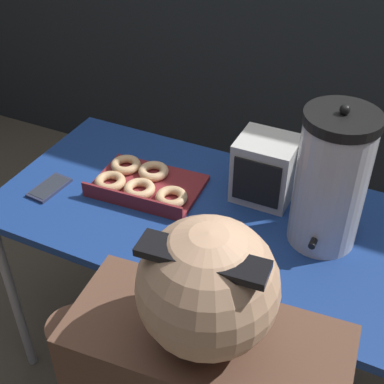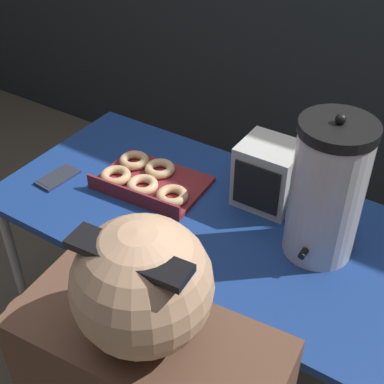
{
  "view_description": "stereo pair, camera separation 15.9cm",
  "coord_description": "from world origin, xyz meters",
  "px_view_note": "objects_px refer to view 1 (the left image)",
  "views": [
    {
      "loc": [
        0.47,
        -1.14,
        1.79
      ],
      "look_at": [
        -0.07,
        0.0,
        0.82
      ],
      "focal_mm": 50.0,
      "sensor_mm": 36.0,
      "label": 1
    },
    {
      "loc": [
        0.61,
        -1.06,
        1.79
      ],
      "look_at": [
        -0.07,
        0.0,
        0.82
      ],
      "focal_mm": 50.0,
      "sensor_mm": 36.0,
      "label": 2
    }
  ],
  "objects_px": {
    "coffee_urn": "(331,181)",
    "cell_phone": "(49,188)",
    "donut_box": "(143,183)",
    "space_heater": "(265,169)"
  },
  "relations": [
    {
      "from": "coffee_urn",
      "to": "cell_phone",
      "type": "distance_m",
      "value": 0.87
    },
    {
      "from": "donut_box",
      "to": "coffee_urn",
      "type": "relative_size",
      "value": 0.83
    },
    {
      "from": "coffee_urn",
      "to": "cell_phone",
      "type": "relative_size",
      "value": 2.91
    },
    {
      "from": "coffee_urn",
      "to": "cell_phone",
      "type": "xyz_separation_m",
      "value": [
        -0.84,
        -0.15,
        -0.2
      ]
    },
    {
      "from": "coffee_urn",
      "to": "cell_phone",
      "type": "bearing_deg",
      "value": -169.95
    },
    {
      "from": "donut_box",
      "to": "space_heater",
      "type": "height_order",
      "value": "space_heater"
    },
    {
      "from": "donut_box",
      "to": "space_heater",
      "type": "bearing_deg",
      "value": 16.71
    },
    {
      "from": "donut_box",
      "to": "space_heater",
      "type": "xyz_separation_m",
      "value": [
        0.36,
        0.13,
        0.08
      ]
    },
    {
      "from": "coffee_urn",
      "to": "space_heater",
      "type": "relative_size",
      "value": 2.1
    },
    {
      "from": "donut_box",
      "to": "cell_phone",
      "type": "bearing_deg",
      "value": -157.39
    }
  ]
}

